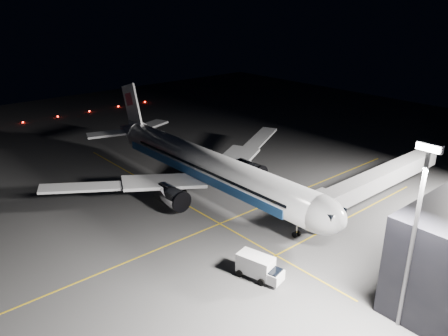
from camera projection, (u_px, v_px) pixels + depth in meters
ground at (209, 193)px, 79.34m from camera, size 200.00×200.00×0.00m
guide_line_main at (247, 212)px, 72.28m from camera, size 0.25×80.00×0.01m
guide_line_cross at (183, 203)px, 75.68m from camera, size 70.00×0.25×0.01m
guide_line_side at (344, 220)px, 69.89m from camera, size 0.25×40.00×0.01m
airliner at (205, 165)px, 78.22m from camera, size 61.48×54.22×16.64m
jet_bridge at (375, 181)px, 73.13m from camera, size 3.60×34.40×6.30m
floodlight_mast_south at (416, 224)px, 42.96m from camera, size 2.40×0.67×20.70m
taxiway_lights at (58, 117)px, 130.08m from camera, size 0.44×60.44×0.44m
service_truck at (259, 267)px, 54.75m from camera, size 6.33×3.74×3.04m
baggage_tug at (255, 175)px, 85.64m from camera, size 2.38×2.05×1.53m
safety_cone_a at (266, 175)px, 86.89m from camera, size 0.39×0.39×0.59m
safety_cone_b at (248, 196)px, 77.43m from camera, size 0.40×0.40×0.60m
safety_cone_c at (211, 177)px, 85.73m from camera, size 0.39×0.39×0.58m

